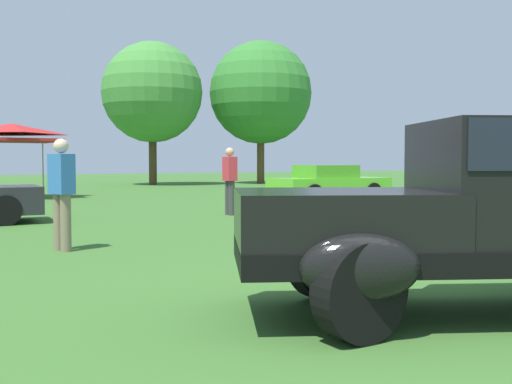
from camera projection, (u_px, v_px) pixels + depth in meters
The scene contains 10 objects.
ground_plane at pixel (434, 315), 5.43m from camera, with size 120.00×120.00×0.00m, color #386628.
feature_pickup_truck at pixel (475, 218), 5.37m from camera, with size 4.29×3.17×1.70m.
show_car_lime at pixel (329, 184), 20.31m from camera, with size 3.98×1.84×1.22m.
spectator_near_truck at pixel (230, 179), 15.41m from camera, with size 0.27×0.42×1.69m.
spectator_between_cars at pixel (457, 193), 8.55m from camera, with size 0.46×0.37×1.69m.
spectator_by_row at pixel (420, 184), 11.84m from camera, with size 0.43×0.30×1.69m.
spectator_far_side at pixel (62, 190), 9.23m from camera, with size 0.34×0.45×1.69m.
canopy_tent_center_field at pixel (12, 131), 22.28m from camera, with size 3.00×3.00×2.71m.
treeline_center at pixel (152, 93), 34.56m from camera, with size 5.64×5.64×8.03m.
treeline_mid_right at pixel (261, 93), 36.61m from camera, with size 6.08×6.08×8.46m.
Camera 1 is at (-4.13, -3.78, 1.35)m, focal length 43.24 mm.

